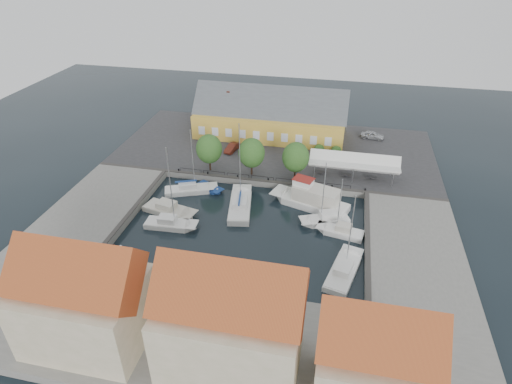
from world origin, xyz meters
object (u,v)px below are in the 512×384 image
at_px(launch_sw, 122,259).
at_px(center_sailboat, 240,206).
at_px(warehouse, 267,117).
at_px(car_silver, 372,135).
at_px(west_boat_c, 170,225).
at_px(tent_canopy, 354,162).
at_px(east_boat_b, 341,233).
at_px(east_boat_c, 344,272).
at_px(east_boat_a, 326,221).
at_px(launch_nw, 209,189).
at_px(car_red, 232,148).
at_px(west_boat_b, 169,211).
at_px(trawler, 312,200).
at_px(west_boat_a, 190,190).

bearing_deg(launch_sw, center_sailboat, 51.10).
height_order(warehouse, car_silver, warehouse).
xyz_separation_m(center_sailboat, west_boat_c, (-8.34, -6.50, -0.10)).
bearing_deg(tent_canopy, east_boat_b, -94.32).
relative_size(east_boat_c, west_boat_c, 1.10).
relative_size(east_boat_a, west_boat_c, 1.00).
bearing_deg(launch_nw, east_boat_b, -19.94).
bearing_deg(tent_canopy, east_boat_a, -105.52).
height_order(east_boat_c, west_boat_c, east_boat_c).
distance_m(east_boat_b, launch_sw, 28.45).
relative_size(launch_sw, launch_nw, 0.94).
height_order(warehouse, car_red, warehouse).
bearing_deg(west_boat_b, east_boat_c, -17.22).
height_order(warehouse, center_sailboat, center_sailboat).
relative_size(east_boat_c, launch_sw, 2.31).
bearing_deg(east_boat_c, tent_canopy, 88.80).
height_order(west_boat_b, launch_nw, west_boat_b).
height_order(center_sailboat, launch_nw, center_sailboat).
bearing_deg(launch_sw, east_boat_c, 6.88).
bearing_deg(car_silver, east_boat_c, -178.14).
bearing_deg(east_boat_b, west_boat_b, 179.73).
height_order(car_red, east_boat_c, east_boat_c).
bearing_deg(trawler, car_silver, 69.70).
bearing_deg(launch_sw, warehouse, 74.64).
bearing_deg(car_silver, launch_sw, 150.85).
bearing_deg(car_red, east_boat_c, -40.85).
height_order(car_red, east_boat_a, east_boat_a).
height_order(car_red, center_sailboat, center_sailboat).
xyz_separation_m(east_boat_b, west_boat_c, (-23.08, -3.17, -0.00)).
height_order(car_silver, west_boat_c, west_boat_c).
height_order(west_boat_a, launch_sw, west_boat_a).
distance_m(east_boat_b, west_boat_c, 23.30).
height_order(west_boat_a, west_boat_b, west_boat_b).
xyz_separation_m(east_boat_a, launch_nw, (-18.61, 5.17, -0.17)).
xyz_separation_m(warehouse, launch_sw, (-10.75, -39.13, -4.34)).
height_order(east_boat_c, west_boat_b, west_boat_b).
relative_size(center_sailboat, launch_nw, 2.65).
relative_size(tent_canopy, car_silver, 3.18).
xyz_separation_m(east_boat_a, east_boat_b, (2.23, -2.39, -0.00)).
xyz_separation_m(trawler, west_boat_c, (-18.55, -9.26, -0.76)).
bearing_deg(center_sailboat, car_red, 108.72).
xyz_separation_m(east_boat_c, west_boat_b, (-25.20, 7.81, 0.00)).
xyz_separation_m(east_boat_c, launch_sw, (-26.88, -3.24, -0.17)).
bearing_deg(trawler, launch_sw, -141.91).
bearing_deg(launch_sw, car_red, 78.82).
bearing_deg(east_boat_b, warehouse, 118.82).
bearing_deg(car_silver, center_sailboat, 152.09).
bearing_deg(tent_canopy, west_boat_a, -161.54).
bearing_deg(east_boat_a, car_silver, 76.62).
xyz_separation_m(west_boat_a, west_boat_b, (-1.05, -6.01, -0.01)).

